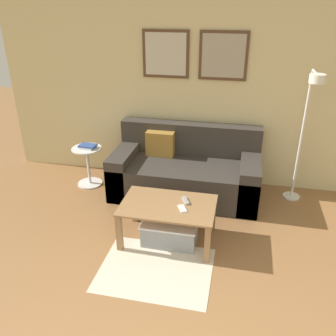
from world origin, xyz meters
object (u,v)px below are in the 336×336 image
object	(u,v)px
storage_bin	(170,232)
cell_phone	(182,208)
remote_control	(186,200)
couch	(185,172)
coffee_table	(168,211)
side_table	(88,163)
book_stack	(88,146)
floor_lamp	(307,122)

from	to	relation	value
storage_bin	cell_phone	bearing A→B (deg)	-7.37
remote_control	storage_bin	bearing A→B (deg)	-162.14
couch	remote_control	size ratio (longest dim) A/B	12.17
coffee_table	side_table	world-z (taller)	side_table
couch	book_stack	size ratio (longest dim) A/B	8.10
couch	coffee_table	distance (m)	1.04
couch	remote_control	world-z (taller)	couch
side_table	remote_control	bearing A→B (deg)	-31.26
book_stack	cell_phone	world-z (taller)	book_stack
remote_control	couch	bearing A→B (deg)	73.66
remote_control	floor_lamp	bearing A→B (deg)	12.10
couch	floor_lamp	bearing A→B (deg)	-0.38
remote_control	cell_phone	xyz separation A→B (m)	(-0.01, -0.15, -0.01)
couch	storage_bin	xyz separation A→B (m)	(0.02, -1.07, -0.17)
side_table	remote_control	distance (m)	1.72
couch	book_stack	xyz separation A→B (m)	(-1.29, -0.04, 0.26)
couch	cell_phone	world-z (taller)	couch
cell_phone	coffee_table	bearing A→B (deg)	136.08
book_stack	couch	bearing A→B (deg)	1.91
coffee_table	book_stack	bearing A→B (deg)	142.34
couch	remote_control	bearing A→B (deg)	-80.51
floor_lamp	side_table	world-z (taller)	floor_lamp
couch	coffee_table	world-z (taller)	couch
coffee_table	side_table	distance (m)	1.64
floor_lamp	book_stack	bearing A→B (deg)	-179.26
storage_bin	floor_lamp	world-z (taller)	floor_lamp
book_stack	cell_phone	size ratio (longest dim) A/B	1.61
floor_lamp	side_table	bearing A→B (deg)	-179.13
storage_bin	coffee_table	bearing A→B (deg)	129.45
floor_lamp	cell_phone	size ratio (longest dim) A/B	11.52
coffee_table	floor_lamp	bearing A→B (deg)	37.11
coffee_table	side_table	bearing A→B (deg)	142.90
couch	side_table	distance (m)	1.31
couch	side_table	size ratio (longest dim) A/B	3.45
floor_lamp	book_stack	distance (m)	2.69
storage_bin	couch	bearing A→B (deg)	91.16
couch	storage_bin	bearing A→B (deg)	-88.84
couch	cell_phone	size ratio (longest dim) A/B	13.04
floor_lamp	book_stack	world-z (taller)	floor_lamp
floor_lamp	remote_control	world-z (taller)	floor_lamp
book_stack	cell_phone	bearing A→B (deg)	-35.90
coffee_table	side_table	size ratio (longest dim) A/B	1.80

